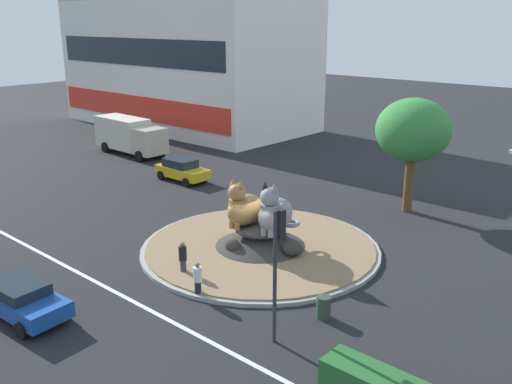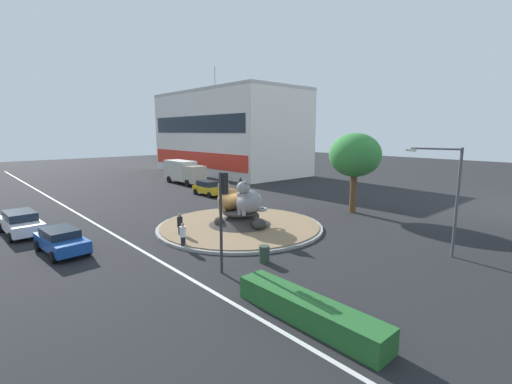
{
  "view_description": "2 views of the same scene",
  "coord_description": "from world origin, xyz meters",
  "px_view_note": "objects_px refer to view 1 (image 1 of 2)",
  "views": [
    {
      "loc": [
        17.04,
        -19.55,
        11.05
      ],
      "look_at": [
        -0.49,
        0.22,
        2.88
      ],
      "focal_mm": 39.34,
      "sensor_mm": 36.0,
      "label": 1
    },
    {
      "loc": [
        19.24,
        -15.67,
        6.86
      ],
      "look_at": [
        1.57,
        0.15,
        2.8
      ],
      "focal_mm": 24.75,
      "sensor_mm": 36.0,
      "label": 2
    }
  ],
  "objects_px": {
    "traffic_light_mast": "(278,251)",
    "delivery_box_truck": "(130,135)",
    "parked_car_right": "(21,299)",
    "pedestrian_black_shirt": "(183,258)",
    "cat_statue_grey": "(274,213)",
    "sedan_on_far_lane": "(182,169)",
    "cat_statue_tabby": "(244,208)",
    "broadleaf_tree_behind_island": "(413,131)",
    "litter_bin": "(323,307)",
    "shophouse_block": "(186,62)",
    "pedestrian_white_shirt": "(198,279)"
  },
  "relations": [
    {
      "from": "traffic_light_mast",
      "to": "delivery_box_truck",
      "type": "height_order",
      "value": "traffic_light_mast"
    },
    {
      "from": "traffic_light_mast",
      "to": "parked_car_right",
      "type": "relative_size",
      "value": 1.14
    },
    {
      "from": "pedestrian_black_shirt",
      "to": "delivery_box_truck",
      "type": "bearing_deg",
      "value": -172.02
    },
    {
      "from": "traffic_light_mast",
      "to": "pedestrian_black_shirt",
      "type": "relative_size",
      "value": 3.03
    },
    {
      "from": "cat_statue_grey",
      "to": "sedan_on_far_lane",
      "type": "xyz_separation_m",
      "value": [
        -13.35,
        5.75,
        -1.33
      ]
    },
    {
      "from": "cat_statue_tabby",
      "to": "parked_car_right",
      "type": "relative_size",
      "value": 0.58
    },
    {
      "from": "traffic_light_mast",
      "to": "broadleaf_tree_behind_island",
      "type": "height_order",
      "value": "broadleaf_tree_behind_island"
    },
    {
      "from": "traffic_light_mast",
      "to": "sedan_on_far_lane",
      "type": "xyz_separation_m",
      "value": [
        -18.35,
        11.61,
        -2.64
      ]
    },
    {
      "from": "cat_statue_tabby",
      "to": "sedan_on_far_lane",
      "type": "height_order",
      "value": "cat_statue_tabby"
    },
    {
      "from": "cat_statue_tabby",
      "to": "cat_statue_grey",
      "type": "relative_size",
      "value": 0.92
    },
    {
      "from": "broadleaf_tree_behind_island",
      "to": "litter_bin",
      "type": "xyz_separation_m",
      "value": [
        3.51,
        -13.71,
        -4.45
      ]
    },
    {
      "from": "pedestrian_black_shirt",
      "to": "litter_bin",
      "type": "height_order",
      "value": "pedestrian_black_shirt"
    },
    {
      "from": "delivery_box_truck",
      "to": "traffic_light_mast",
      "type": "bearing_deg",
      "value": -25.78
    },
    {
      "from": "pedestrian_black_shirt",
      "to": "sedan_on_far_lane",
      "type": "height_order",
      "value": "pedestrian_black_shirt"
    },
    {
      "from": "pedestrian_black_shirt",
      "to": "litter_bin",
      "type": "relative_size",
      "value": 1.82
    },
    {
      "from": "delivery_box_truck",
      "to": "sedan_on_far_lane",
      "type": "bearing_deg",
      "value": -13.99
    },
    {
      "from": "pedestrian_black_shirt",
      "to": "cat_statue_grey",
      "type": "bearing_deg",
      "value": 110.49
    },
    {
      "from": "shophouse_block",
      "to": "broadleaf_tree_behind_island",
      "type": "height_order",
      "value": "shophouse_block"
    },
    {
      "from": "pedestrian_white_shirt",
      "to": "litter_bin",
      "type": "height_order",
      "value": "pedestrian_white_shirt"
    },
    {
      "from": "sedan_on_far_lane",
      "to": "litter_bin",
      "type": "xyz_separation_m",
      "value": [
        18.68,
        -9.18,
        -0.37
      ]
    },
    {
      "from": "pedestrian_black_shirt",
      "to": "sedan_on_far_lane",
      "type": "bearing_deg",
      "value": 178.0
    },
    {
      "from": "pedestrian_white_shirt",
      "to": "broadleaf_tree_behind_island",
      "type": "bearing_deg",
      "value": 120.52
    },
    {
      "from": "cat_statue_tabby",
      "to": "pedestrian_white_shirt",
      "type": "distance_m",
      "value": 5.74
    },
    {
      "from": "cat_statue_grey",
      "to": "pedestrian_black_shirt",
      "type": "relative_size",
      "value": 1.67
    },
    {
      "from": "traffic_light_mast",
      "to": "shophouse_block",
      "type": "bearing_deg",
      "value": 61.07
    },
    {
      "from": "shophouse_block",
      "to": "litter_bin",
      "type": "height_order",
      "value": "shophouse_block"
    },
    {
      "from": "cat_statue_tabby",
      "to": "pedestrian_black_shirt",
      "type": "height_order",
      "value": "cat_statue_tabby"
    },
    {
      "from": "cat_statue_tabby",
      "to": "pedestrian_black_shirt",
      "type": "distance_m",
      "value": 4.39
    },
    {
      "from": "broadleaf_tree_behind_island",
      "to": "parked_car_right",
      "type": "height_order",
      "value": "broadleaf_tree_behind_island"
    },
    {
      "from": "cat_statue_tabby",
      "to": "broadleaf_tree_behind_island",
      "type": "height_order",
      "value": "broadleaf_tree_behind_island"
    },
    {
      "from": "cat_statue_tabby",
      "to": "broadleaf_tree_behind_island",
      "type": "distance_m",
      "value": 11.53
    },
    {
      "from": "traffic_light_mast",
      "to": "broadleaf_tree_behind_island",
      "type": "relative_size",
      "value": 0.73
    },
    {
      "from": "traffic_light_mast",
      "to": "pedestrian_white_shirt",
      "type": "bearing_deg",
      "value": 94.13
    },
    {
      "from": "cat_statue_grey",
      "to": "sedan_on_far_lane",
      "type": "relative_size",
      "value": 0.66
    },
    {
      "from": "sedan_on_far_lane",
      "to": "delivery_box_truck",
      "type": "height_order",
      "value": "delivery_box_truck"
    },
    {
      "from": "cat_statue_grey",
      "to": "traffic_light_mast",
      "type": "distance_m",
      "value": 7.81
    },
    {
      "from": "cat_statue_tabby",
      "to": "shophouse_block",
      "type": "xyz_separation_m",
      "value": [
        -28.06,
        21.43,
        4.58
      ]
    },
    {
      "from": "pedestrian_white_shirt",
      "to": "sedan_on_far_lane",
      "type": "bearing_deg",
      "value": 176.28
    },
    {
      "from": "shophouse_block",
      "to": "cat_statue_grey",
      "type": "bearing_deg",
      "value": -35.3
    },
    {
      "from": "pedestrian_white_shirt",
      "to": "litter_bin",
      "type": "bearing_deg",
      "value": 58.34
    },
    {
      "from": "pedestrian_white_shirt",
      "to": "delivery_box_truck",
      "type": "height_order",
      "value": "delivery_box_truck"
    },
    {
      "from": "cat_statue_tabby",
      "to": "pedestrian_white_shirt",
      "type": "bearing_deg",
      "value": 22.08
    },
    {
      "from": "cat_statue_tabby",
      "to": "shophouse_block",
      "type": "relative_size",
      "value": 0.09
    },
    {
      "from": "traffic_light_mast",
      "to": "litter_bin",
      "type": "distance_m",
      "value": 3.89
    },
    {
      "from": "shophouse_block",
      "to": "litter_bin",
      "type": "bearing_deg",
      "value": -34.92
    },
    {
      "from": "traffic_light_mast",
      "to": "delivery_box_truck",
      "type": "relative_size",
      "value": 0.66
    },
    {
      "from": "broadleaf_tree_behind_island",
      "to": "litter_bin",
      "type": "height_order",
      "value": "broadleaf_tree_behind_island"
    },
    {
      "from": "cat_statue_tabby",
      "to": "litter_bin",
      "type": "bearing_deg",
      "value": 65.5
    },
    {
      "from": "cat_statue_tabby",
      "to": "delivery_box_truck",
      "type": "relative_size",
      "value": 0.34
    },
    {
      "from": "pedestrian_white_shirt",
      "to": "delivery_box_truck",
      "type": "relative_size",
      "value": 0.21
    }
  ]
}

